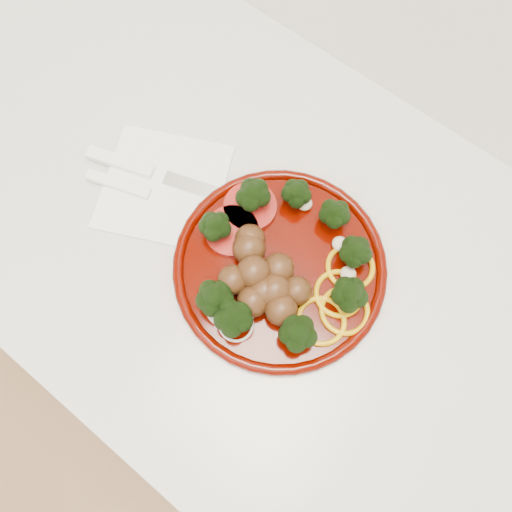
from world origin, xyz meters
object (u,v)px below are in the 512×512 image
Objects in this scene: napkin at (164,186)px; fork at (136,190)px; knife at (148,171)px; plate at (279,267)px.

fork is (-0.02, -0.03, 0.01)m from napkin.
knife is at bearing 176.21° from napkin.
fork is at bearing -97.00° from knife.
napkin is 0.03m from knife.
napkin is 0.77× the size of fork.
napkin is (-0.19, -0.00, -0.02)m from plate.
plate reaches higher than knife.
fork is (-0.22, -0.03, -0.01)m from plate.
knife reaches higher than fork.
plate is 1.15× the size of knife.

